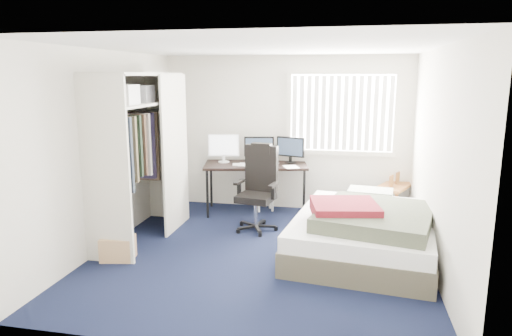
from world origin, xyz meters
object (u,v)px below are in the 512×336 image
at_px(nightstand, 395,189).
at_px(bed, 364,230).
at_px(office_chair, 258,197).
at_px(desk, 256,162).

height_order(nightstand, bed, bed).
xyz_separation_m(office_chair, bed, (1.48, -0.67, -0.17)).
bearing_deg(desk, bed, -41.32).
relative_size(desk, office_chair, 1.41).
relative_size(nightstand, bed, 0.36).
bearing_deg(bed, desk, 138.68).
bearing_deg(bed, office_chair, 155.78).
bearing_deg(office_chair, nightstand, 24.60).
xyz_separation_m(desk, nightstand, (2.17, 0.09, -0.36)).
height_order(office_chair, bed, office_chair).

